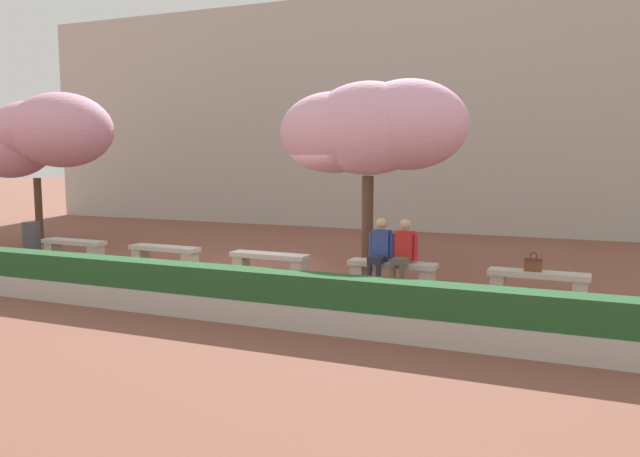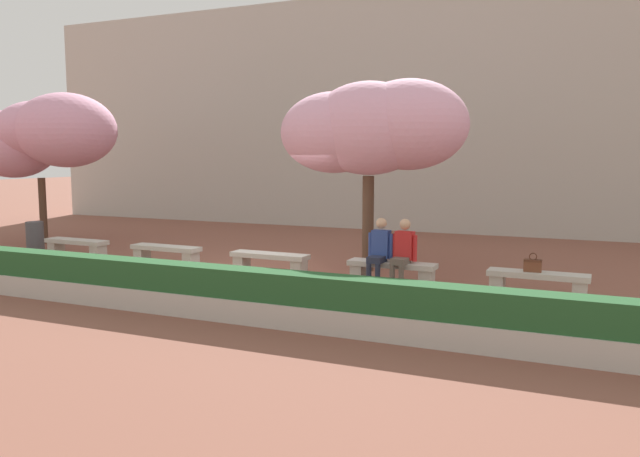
# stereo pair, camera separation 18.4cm
# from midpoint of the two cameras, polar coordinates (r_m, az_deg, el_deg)

# --- Properties ---
(ground_plane) EXTENTS (100.00, 100.00, 0.00)m
(ground_plane) POSITION_cam_midpoint_polar(r_m,az_deg,el_deg) (13.21, -5.03, -4.19)
(ground_plane) COLOR brown
(building_facade) EXTENTS (28.00, 4.00, 7.77)m
(building_facade) POSITION_cam_midpoint_polar(r_m,az_deg,el_deg) (22.76, 7.43, 10.16)
(building_facade) COLOR #B7B2A8
(building_facade) RESTS_ON ground
(stone_bench_west_end) EXTENTS (1.73, 0.46, 0.45)m
(stone_bench_west_end) POSITION_cam_midpoint_polar(r_m,az_deg,el_deg) (16.34, -21.88, -1.49)
(stone_bench_west_end) COLOR #BCB7AD
(stone_bench_west_end) RESTS_ON ground
(stone_bench_near_west) EXTENTS (1.73, 0.46, 0.45)m
(stone_bench_near_west) POSITION_cam_midpoint_polar(r_m,az_deg,el_deg) (14.59, -14.38, -2.14)
(stone_bench_near_west) COLOR #BCB7AD
(stone_bench_near_west) RESTS_ON ground
(stone_bench_center) EXTENTS (1.73, 0.46, 0.45)m
(stone_bench_center) POSITION_cam_midpoint_polar(r_m,az_deg,el_deg) (13.16, -5.05, -2.91)
(stone_bench_center) COLOR #BCB7AD
(stone_bench_center) RESTS_ON ground
(stone_bench_near_east) EXTENTS (1.73, 0.46, 0.45)m
(stone_bench_near_east) POSITION_cam_midpoint_polar(r_m,az_deg,el_deg) (12.16, 6.20, -3.72)
(stone_bench_near_east) COLOR #BCB7AD
(stone_bench_near_east) RESTS_ON ground
(stone_bench_east_end) EXTENTS (1.73, 0.46, 0.45)m
(stone_bench_east_end) POSITION_cam_midpoint_polar(r_m,az_deg,el_deg) (11.69, 18.90, -4.47)
(stone_bench_east_end) COLOR #BCB7AD
(stone_bench_east_end) RESTS_ON ground
(person_seated_left) EXTENTS (0.51, 0.70, 1.29)m
(person_seated_left) POSITION_cam_midpoint_polar(r_m,az_deg,el_deg) (12.11, 5.06, -1.84)
(person_seated_left) COLOR black
(person_seated_left) RESTS_ON ground
(person_seated_right) EXTENTS (0.51, 0.70, 1.29)m
(person_seated_right) POSITION_cam_midpoint_polar(r_m,az_deg,el_deg) (11.98, 7.20, -1.96)
(person_seated_right) COLOR black
(person_seated_right) RESTS_ON ground
(handbag) EXTENTS (0.30, 0.15, 0.34)m
(handbag) POSITION_cam_midpoint_polar(r_m,az_deg,el_deg) (11.65, 18.49, -3.10)
(handbag) COLOR brown
(handbag) RESTS_ON stone_bench_east_end
(cherry_tree_main) EXTENTS (4.03, 2.59, 4.09)m
(cherry_tree_main) POSITION_cam_midpoint_polar(r_m,az_deg,el_deg) (13.49, 4.40, 9.09)
(cherry_tree_main) COLOR #513828
(cherry_tree_main) RESTS_ON ground
(cherry_tree_secondary) EXTENTS (4.38, 2.81, 4.21)m
(cherry_tree_secondary) POSITION_cam_midpoint_polar(r_m,az_deg,el_deg) (19.22, -24.65, 7.79)
(cherry_tree_secondary) COLOR #513828
(cherry_tree_secondary) RESTS_ON ground
(planter_hedge_foreground) EXTENTS (16.63, 0.50, 0.80)m
(planter_hedge_foreground) POSITION_cam_midpoint_polar(r_m,az_deg,el_deg) (10.29, -14.08, -5.31)
(planter_hedge_foreground) COLOR #BCB7AD
(planter_hedge_foreground) RESTS_ON ground
(trash_bin) EXTENTS (0.44, 0.44, 0.78)m
(trash_bin) POSITION_cam_midpoint_polar(r_m,az_deg,el_deg) (17.79, -25.16, -0.72)
(trash_bin) COLOR #4C4C51
(trash_bin) RESTS_ON ground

